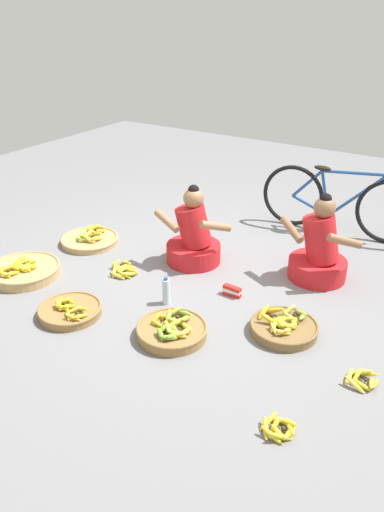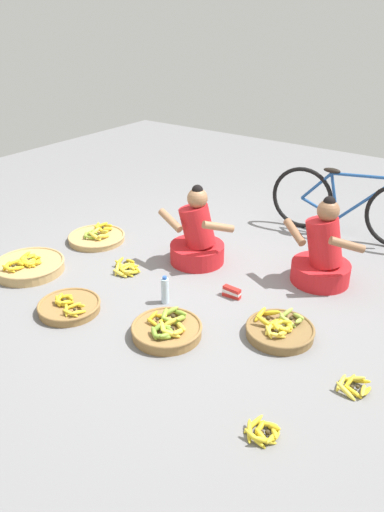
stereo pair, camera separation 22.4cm
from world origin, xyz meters
The scene contains 14 objects.
ground_plane centered at (0.00, 0.00, 0.00)m, with size 10.00×10.00×0.00m, color slate.
vendor_woman_front centered at (-0.30, 0.30, 0.25)m, with size 0.71×0.52×0.77m.
vendor_woman_behind centered at (0.81, 0.63, 0.26)m, with size 0.75×0.52×0.81m.
bicycle_leaning centered at (0.64, 1.68, 0.36)m, with size 1.70×0.16×0.73m.
banana_basket_front_center centered at (-0.63, -1.02, 0.04)m, with size 0.51×0.51×0.14m.
banana_basket_mid_left centered at (0.91, -0.33, 0.05)m, with size 0.52×0.52×0.16m.
banana_basket_back_left centered at (-1.43, 0.07, 0.04)m, with size 0.59×0.59×0.15m.
banana_basket_back_right centered at (0.22, -0.82, 0.06)m, with size 0.54×0.54×0.16m.
banana_basket_back_center centered at (-1.45, -0.78, 0.06)m, with size 0.65×0.65×0.17m.
loose_bananas_near_bicycle centered at (-0.72, -0.25, 0.03)m, with size 0.33×0.31×0.09m.
loose_bananas_front_left centered at (1.56, -0.58, 0.03)m, with size 0.21×0.21×0.10m.
loose_bananas_front_right centered at (1.28, -1.27, 0.03)m, with size 0.23×0.23×0.09m.
water_bottle centered at (-0.08, -0.47, 0.12)m, with size 0.07×0.07×0.25m.
packet_carton_stack centered at (0.32, -0.07, 0.04)m, with size 0.17×0.06×0.09m.
Camera 1 is at (2.01, -3.36, 2.24)m, focal length 35.27 mm.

